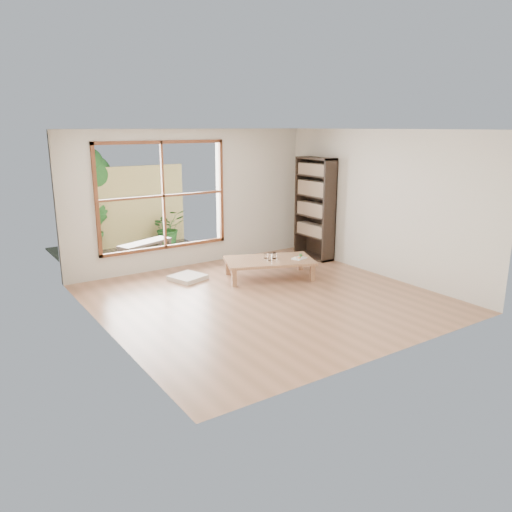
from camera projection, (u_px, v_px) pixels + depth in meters
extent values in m
plane|color=#AA7555|center=(264.00, 298.00, 7.93)|extent=(5.00, 5.00, 0.00)
cube|color=#AD7F54|center=(269.00, 261.00, 8.92)|extent=(1.76, 1.39, 0.05)
cube|color=#AD7F54|center=(234.00, 278.00, 8.49)|extent=(0.10, 0.10, 0.29)
cube|color=#AD7F54|center=(228.00, 267.00, 9.17)|extent=(0.10, 0.10, 0.29)
cube|color=#AD7F54|center=(312.00, 273.00, 8.77)|extent=(0.10, 0.10, 0.29)
cube|color=#AD7F54|center=(301.00, 262.00, 9.44)|extent=(0.10, 0.10, 0.29)
cube|color=beige|center=(188.00, 277.00, 8.87)|extent=(0.67, 0.67, 0.08)
cube|color=#2D2119|center=(315.00, 208.00, 10.15)|extent=(0.33, 0.92, 2.05)
cylinder|color=silver|center=(270.00, 257.00, 8.83)|extent=(0.07, 0.07, 0.13)
cylinder|color=silver|center=(274.00, 256.00, 8.95)|extent=(0.07, 0.07, 0.10)
cylinder|color=silver|center=(275.00, 255.00, 9.00)|extent=(0.08, 0.08, 0.10)
cylinder|color=silver|center=(266.00, 256.00, 8.98)|extent=(0.06, 0.06, 0.08)
cube|color=white|center=(299.00, 258.00, 8.96)|extent=(0.28, 0.23, 0.02)
sphere|color=#346729|center=(301.00, 255.00, 9.01)|extent=(0.06, 0.06, 0.06)
cube|color=orange|center=(299.00, 258.00, 8.91)|extent=(0.05, 0.04, 0.02)
cube|color=beige|center=(296.00, 257.00, 8.94)|extent=(0.06, 0.05, 0.02)
cylinder|color=silver|center=(302.00, 258.00, 8.93)|extent=(0.14, 0.04, 0.01)
cube|color=#3E342D|center=(144.00, 256.00, 10.46)|extent=(2.80, 2.00, 0.05)
cube|color=#2D2119|center=(145.00, 243.00, 10.01)|extent=(1.23, 0.75, 0.05)
cube|color=#2D2119|center=(129.00, 259.00, 9.55)|extent=(0.08, 0.08, 0.32)
cube|color=#2D2119|center=(120.00, 257.00, 9.69)|extent=(0.08, 0.08, 0.32)
cube|color=#2D2119|center=(170.00, 247.00, 10.42)|extent=(0.08, 0.08, 0.32)
cube|color=#2D2119|center=(161.00, 246.00, 10.57)|extent=(0.08, 0.08, 0.32)
cube|color=tan|center=(125.00, 208.00, 11.04)|extent=(2.80, 0.06, 1.80)
imported|color=#275B21|center=(168.00, 227.00, 11.27)|extent=(0.76, 0.67, 0.81)
imported|color=#275B21|center=(95.00, 229.00, 10.46)|extent=(0.68, 0.60, 1.05)
cylinder|color=#4C3D2D|center=(89.00, 213.00, 10.93)|extent=(0.14, 0.14, 1.60)
sphere|color=#275B21|center=(92.00, 174.00, 10.78)|extent=(0.84, 0.84, 0.84)
sphere|color=#275B21|center=(79.00, 183.00, 10.75)|extent=(0.70, 0.70, 0.70)
sphere|color=#275B21|center=(88.00, 162.00, 10.58)|extent=(0.64, 0.64, 0.64)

